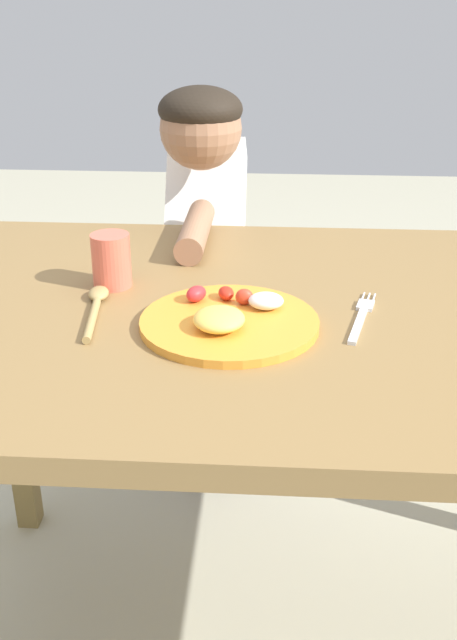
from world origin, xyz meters
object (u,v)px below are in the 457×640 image
object	(u,v)px
plate	(229,320)
person	(208,280)
fork	(361,316)
spoon	(96,304)
drinking_cup	(111,261)

from	to	relation	value
plate	person	distance (m)	0.64
plate	person	xyz separation A→B (m)	(-0.09, 0.61, -0.18)
plate	person	size ratio (longest dim) A/B	0.26
plate	fork	size ratio (longest dim) A/B	1.42
person	plate	bearing A→B (deg)	98.47
fork	person	size ratio (longest dim) A/B	0.18
fork	spoon	world-z (taller)	spoon
drinking_cup	fork	bearing A→B (deg)	-14.37
spoon	drinking_cup	xyz separation A→B (m)	(0.01, 0.10, 0.04)
spoon	drinking_cup	world-z (taller)	drinking_cup
plate	person	world-z (taller)	person
drinking_cup	plate	bearing A→B (deg)	-35.39
fork	person	xyz separation A→B (m)	(-0.29, 0.56, -0.17)
fork	drinking_cup	distance (m)	0.42
spoon	plate	bearing A→B (deg)	-110.23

